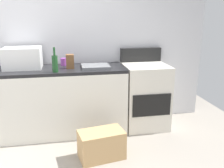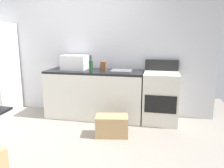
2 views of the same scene
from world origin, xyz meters
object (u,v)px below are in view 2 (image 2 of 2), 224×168
object	(u,v)px
coffee_mug	(102,67)
cardboard_box_medium	(112,126)
stove_oven	(160,97)
knife_block	(104,66)
microwave	(75,62)
wine_bottle	(91,66)

from	to	relation	value
coffee_mug	cardboard_box_medium	xyz separation A→B (m)	(0.38, -0.90, -0.79)
stove_oven	coffee_mug	bearing A→B (deg)	171.72
knife_block	coffee_mug	bearing A→B (deg)	112.85
microwave	cardboard_box_medium	xyz separation A→B (m)	(0.89, -0.81, -0.87)
coffee_mug	stove_oven	bearing A→B (deg)	-8.28
wine_bottle	knife_block	size ratio (longest dim) A/B	1.67
microwave	stove_oven	bearing A→B (deg)	-2.29
stove_oven	microwave	xyz separation A→B (m)	(-1.62, 0.06, 0.57)
wine_bottle	cardboard_box_medium	bearing A→B (deg)	-47.29
stove_oven	cardboard_box_medium	bearing A→B (deg)	-134.56
stove_oven	knife_block	bearing A→B (deg)	-177.82
knife_block	cardboard_box_medium	bearing A→B (deg)	-67.03
microwave	knife_block	distance (m)	0.60
microwave	coffee_mug	bearing A→B (deg)	10.85
microwave	cardboard_box_medium	world-z (taller)	microwave
cardboard_box_medium	wine_bottle	bearing A→B (deg)	132.71
stove_oven	microwave	bearing A→B (deg)	177.71
coffee_mug	knife_block	world-z (taller)	knife_block
microwave	coffee_mug	distance (m)	0.52
cardboard_box_medium	knife_block	bearing A→B (deg)	112.97
microwave	cardboard_box_medium	distance (m)	1.49
microwave	knife_block	world-z (taller)	microwave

